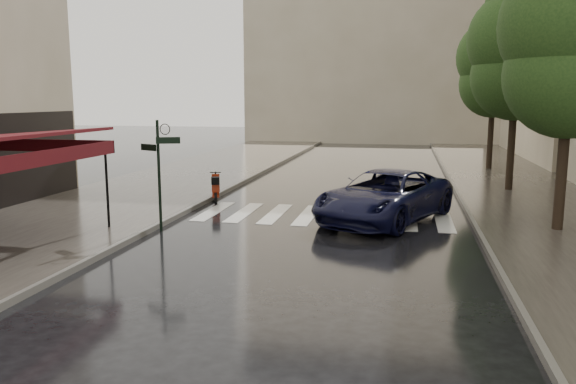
% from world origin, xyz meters
% --- Properties ---
extents(ground, '(120.00, 120.00, 0.00)m').
position_xyz_m(ground, '(0.00, 0.00, 0.00)').
color(ground, black).
rests_on(ground, ground).
extents(sidewalk_near, '(6.00, 60.00, 0.12)m').
position_xyz_m(sidewalk_near, '(-4.50, 12.00, 0.06)').
color(sidewalk_near, '#38332D').
rests_on(sidewalk_near, ground).
extents(sidewalk_far, '(5.50, 60.00, 0.12)m').
position_xyz_m(sidewalk_far, '(10.25, 12.00, 0.06)').
color(sidewalk_far, '#38332D').
rests_on(sidewalk_far, ground).
extents(curb_near, '(0.12, 60.00, 0.16)m').
position_xyz_m(curb_near, '(-1.45, 12.00, 0.07)').
color(curb_near, '#595651').
rests_on(curb_near, ground).
extents(curb_far, '(0.12, 60.00, 0.16)m').
position_xyz_m(curb_far, '(7.45, 12.00, 0.07)').
color(curb_far, '#595651').
rests_on(curb_far, ground).
extents(crosswalk, '(7.85, 3.20, 0.01)m').
position_xyz_m(crosswalk, '(2.98, 6.00, 0.01)').
color(crosswalk, silver).
rests_on(crosswalk, ground).
extents(signpost, '(1.17, 0.29, 3.10)m').
position_xyz_m(signpost, '(-1.19, 3.00, 1.83)').
color(signpost, black).
rests_on(signpost, ground).
extents(backdrop_building, '(22.00, 6.00, 20.00)m').
position_xyz_m(backdrop_building, '(3.00, 38.00, 10.00)').
color(backdrop_building, tan).
rests_on(backdrop_building, ground).
extents(tree_near, '(3.80, 3.80, 7.99)m').
position_xyz_m(tree_near, '(9.60, 5.00, 5.32)').
color(tree_near, black).
rests_on(tree_near, sidewalk_far).
extents(tree_mid, '(3.80, 3.80, 8.34)m').
position_xyz_m(tree_mid, '(9.50, 12.00, 5.59)').
color(tree_mid, black).
rests_on(tree_mid, sidewalk_far).
extents(tree_far, '(3.80, 3.80, 8.16)m').
position_xyz_m(tree_far, '(9.70, 19.00, 5.46)').
color(tree_far, black).
rests_on(tree_far, sidewalk_far).
extents(scooter, '(0.71, 1.49, 1.02)m').
position_xyz_m(scooter, '(-1.18, 7.61, 0.47)').
color(scooter, black).
rests_on(scooter, ground).
extents(parked_car, '(4.54, 6.05, 1.53)m').
position_xyz_m(parked_car, '(4.87, 5.65, 0.76)').
color(parked_car, black).
rests_on(parked_car, ground).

